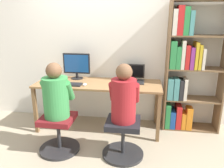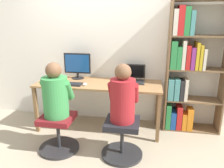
{
  "view_description": "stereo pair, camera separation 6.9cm",
  "coord_description": "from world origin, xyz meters",
  "px_view_note": "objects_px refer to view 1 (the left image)",
  "views": [
    {
      "loc": [
        0.69,
        -2.86,
        1.73
      ],
      "look_at": [
        0.25,
        0.15,
        0.81
      ],
      "focal_mm": 35.0,
      "sensor_mm": 36.0,
      "label": 1
    },
    {
      "loc": [
        0.76,
        -2.85,
        1.73
      ],
      "look_at": [
        0.25,
        0.15,
        0.81
      ],
      "focal_mm": 35.0,
      "sensor_mm": 36.0,
      "label": 2
    }
  ],
  "objects_px": {
    "keyboard": "(68,84)",
    "office_chair_left": "(59,133)",
    "desktop_monitor": "(77,66)",
    "person_at_laptop": "(124,96)",
    "person_at_monitor": "(56,94)",
    "bookshelf": "(186,71)",
    "laptop": "(132,78)",
    "office_chair_right": "(123,137)"
  },
  "relations": [
    {
      "from": "laptop",
      "to": "keyboard",
      "type": "xyz_separation_m",
      "value": [
        -0.95,
        -0.34,
        -0.04
      ]
    },
    {
      "from": "keyboard",
      "to": "office_chair_right",
      "type": "bearing_deg",
      "value": -30.86
    },
    {
      "from": "keyboard",
      "to": "office_chair_right",
      "type": "xyz_separation_m",
      "value": [
        0.89,
        -0.53,
        -0.52
      ]
    },
    {
      "from": "bookshelf",
      "to": "laptop",
      "type": "bearing_deg",
      "value": -178.8
    },
    {
      "from": "keyboard",
      "to": "office_chair_left",
      "type": "bearing_deg",
      "value": -87.73
    },
    {
      "from": "office_chair_right",
      "to": "person_at_laptop",
      "type": "distance_m",
      "value": 0.56
    },
    {
      "from": "person_at_monitor",
      "to": "office_chair_left",
      "type": "bearing_deg",
      "value": -90.0
    },
    {
      "from": "desktop_monitor",
      "to": "laptop",
      "type": "xyz_separation_m",
      "value": [
        0.92,
        -0.03,
        -0.16
      ]
    },
    {
      "from": "office_chair_left",
      "to": "office_chair_right",
      "type": "bearing_deg",
      "value": 0.35
    },
    {
      "from": "person_at_laptop",
      "to": "bookshelf",
      "type": "bearing_deg",
      "value": 45.48
    },
    {
      "from": "office_chair_left",
      "to": "office_chair_right",
      "type": "relative_size",
      "value": 1.0
    },
    {
      "from": "keyboard",
      "to": "bookshelf",
      "type": "xyz_separation_m",
      "value": [
        1.76,
        0.36,
        0.18
      ]
    },
    {
      "from": "office_chair_left",
      "to": "bookshelf",
      "type": "bearing_deg",
      "value": 27.25
    },
    {
      "from": "desktop_monitor",
      "to": "office_chair_left",
      "type": "relative_size",
      "value": 0.82
    },
    {
      "from": "keyboard",
      "to": "bookshelf",
      "type": "height_order",
      "value": "bookshelf"
    },
    {
      "from": "person_at_laptop",
      "to": "keyboard",
      "type": "bearing_deg",
      "value": 149.4
    },
    {
      "from": "bookshelf",
      "to": "person_at_monitor",
      "type": "bearing_deg",
      "value": -152.89
    },
    {
      "from": "bookshelf",
      "to": "desktop_monitor",
      "type": "bearing_deg",
      "value": 179.58
    },
    {
      "from": "person_at_monitor",
      "to": "bookshelf",
      "type": "distance_m",
      "value": 1.96
    },
    {
      "from": "keyboard",
      "to": "person_at_monitor",
      "type": "relative_size",
      "value": 0.57
    },
    {
      "from": "desktop_monitor",
      "to": "person_at_laptop",
      "type": "distance_m",
      "value": 1.26
    },
    {
      "from": "keyboard",
      "to": "office_chair_left",
      "type": "distance_m",
      "value": 0.75
    },
    {
      "from": "person_at_monitor",
      "to": "keyboard",
      "type": "bearing_deg",
      "value": 92.29
    },
    {
      "from": "keyboard",
      "to": "person_at_laptop",
      "type": "distance_m",
      "value": 1.03
    },
    {
      "from": "desktop_monitor",
      "to": "office_chair_right",
      "type": "height_order",
      "value": "desktop_monitor"
    },
    {
      "from": "office_chair_left",
      "to": "person_at_laptop",
      "type": "bearing_deg",
      "value": 0.71
    },
    {
      "from": "person_at_monitor",
      "to": "person_at_laptop",
      "type": "xyz_separation_m",
      "value": [
        0.87,
        0.01,
        0.01
      ]
    },
    {
      "from": "keyboard",
      "to": "person_at_monitor",
      "type": "bearing_deg",
      "value": -87.71
    },
    {
      "from": "laptop",
      "to": "keyboard",
      "type": "height_order",
      "value": "laptop"
    },
    {
      "from": "office_chair_right",
      "to": "person_at_monitor",
      "type": "relative_size",
      "value": 0.76
    },
    {
      "from": "person_at_laptop",
      "to": "bookshelf",
      "type": "relative_size",
      "value": 0.37
    },
    {
      "from": "keyboard",
      "to": "person_at_laptop",
      "type": "height_order",
      "value": "person_at_laptop"
    },
    {
      "from": "laptop",
      "to": "bookshelf",
      "type": "xyz_separation_m",
      "value": [
        0.81,
        0.02,
        0.14
      ]
    },
    {
      "from": "desktop_monitor",
      "to": "keyboard",
      "type": "distance_m",
      "value": 0.42
    },
    {
      "from": "office_chair_left",
      "to": "bookshelf",
      "type": "xyz_separation_m",
      "value": [
        1.74,
        0.89,
        0.71
      ]
    },
    {
      "from": "laptop",
      "to": "person_at_monitor",
      "type": "height_order",
      "value": "person_at_monitor"
    },
    {
      "from": "person_at_monitor",
      "to": "person_at_laptop",
      "type": "bearing_deg",
      "value": 0.36
    },
    {
      "from": "office_chair_right",
      "to": "person_at_laptop",
      "type": "relative_size",
      "value": 0.75
    },
    {
      "from": "desktop_monitor",
      "to": "laptop",
      "type": "relative_size",
      "value": 1.2
    },
    {
      "from": "office_chair_right",
      "to": "bookshelf",
      "type": "distance_m",
      "value": 1.43
    },
    {
      "from": "person_at_monitor",
      "to": "bookshelf",
      "type": "height_order",
      "value": "bookshelf"
    },
    {
      "from": "laptop",
      "to": "person_at_laptop",
      "type": "xyz_separation_m",
      "value": [
        -0.06,
        -0.87,
        -0.0
      ]
    }
  ]
}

